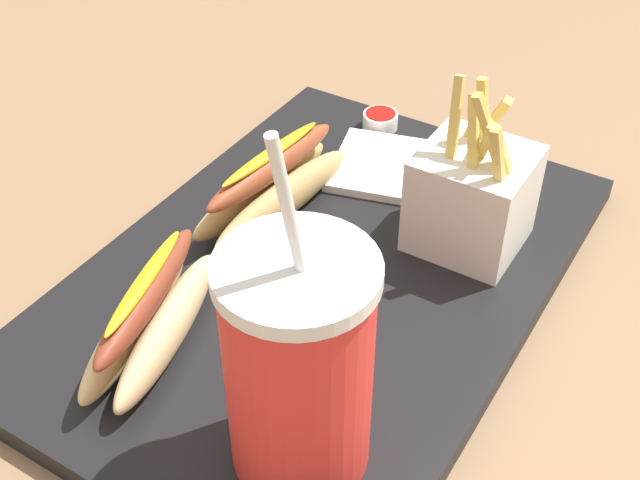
{
  "coord_description": "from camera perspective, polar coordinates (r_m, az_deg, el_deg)",
  "views": [
    {
      "loc": [
        0.43,
        0.27,
        0.47
      ],
      "look_at": [
        0.0,
        0.0,
        0.05
      ],
      "focal_mm": 46.6,
      "sensor_mm": 36.0,
      "label": 1
    }
  ],
  "objects": [
    {
      "name": "food_tray",
      "position": [
        0.68,
        0.0,
        -2.58
      ],
      "size": [
        0.5,
        0.34,
        0.02
      ],
      "primitive_type": "cube",
      "color": "black",
      "rests_on": "ground_plane"
    },
    {
      "name": "ketchup_cup_1",
      "position": [
        0.85,
        4.16,
        8.25
      ],
      "size": [
        0.04,
        0.04,
        0.02
      ],
      "color": "white",
      "rests_on": "food_tray"
    },
    {
      "name": "napkin_stack",
      "position": [
        0.79,
        5.99,
        4.84
      ],
      "size": [
        0.13,
        0.16,
        0.01
      ],
      "primitive_type": "cube",
      "rotation": [
        0.0,
        0.0,
        0.27
      ],
      "color": "white",
      "rests_on": "food_tray"
    },
    {
      "name": "fries_basket",
      "position": [
        0.69,
        10.42,
        2.96
      ],
      "size": [
        0.08,
        0.09,
        0.15
      ],
      "color": "white",
      "rests_on": "food_tray"
    },
    {
      "name": "hot_dog_1",
      "position": [
        0.72,
        -3.27,
        3.69
      ],
      "size": [
        0.18,
        0.07,
        0.06
      ],
      "color": "tan",
      "rests_on": "food_tray"
    },
    {
      "name": "soda_cup",
      "position": [
        0.49,
        -1.48,
        -8.71
      ],
      "size": [
        0.09,
        0.09,
        0.25
      ],
      "color": "red",
      "rests_on": "food_tray"
    },
    {
      "name": "ground_plane",
      "position": [
        0.7,
        0.0,
        -3.79
      ],
      "size": [
        2.4,
        2.4,
        0.02
      ],
      "primitive_type": "cube",
      "color": "#8C6B4C"
    },
    {
      "name": "hot_dog_2",
      "position": [
        0.61,
        -11.56,
        -5.19
      ],
      "size": [
        0.17,
        0.09,
        0.07
      ],
      "color": "#E5C689",
      "rests_on": "food_tray"
    }
  ]
}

